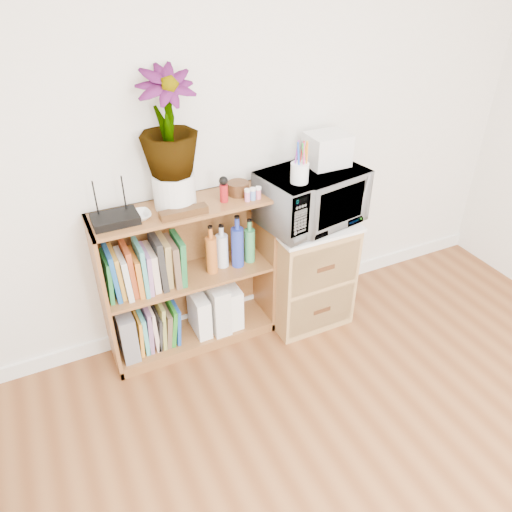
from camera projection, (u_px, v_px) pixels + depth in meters
skirting_board at (236, 305)px, 3.38m from camera, size 4.00×0.02×0.10m
bookshelf at (189, 279)px, 2.92m from camera, size 1.00×0.30×0.95m
wicker_unit at (305, 271)px, 3.20m from camera, size 0.50×0.45×0.70m
microwave at (311, 197)px, 2.90m from camera, size 0.64×0.49×0.32m
pen_cup at (300, 173)px, 2.66m from camera, size 0.10×0.10×0.11m
small_appliance at (327, 149)px, 2.84m from camera, size 0.23×0.19×0.18m
router at (115, 219)px, 2.50m from camera, size 0.23×0.16×0.04m
white_bowl at (138, 216)px, 2.54m from camera, size 0.13×0.13×0.03m
plant_pot at (174, 190)px, 2.61m from camera, size 0.22×0.22×0.19m
potted_plant at (168, 123)px, 2.41m from camera, size 0.29×0.29×0.53m
trinket_box at (184, 212)px, 2.56m from camera, size 0.25×0.06×0.04m
kokeshi_doll at (224, 193)px, 2.68m from camera, size 0.04×0.04×0.10m
wooden_bowl at (238, 188)px, 2.76m from camera, size 0.12×0.12×0.07m
paint_jars at (253, 195)px, 2.71m from camera, size 0.12×0.04×0.06m
file_box at (126, 331)px, 2.91m from camera, size 0.09×0.24×0.31m
magazine_holder_left at (199, 313)px, 3.07m from camera, size 0.09×0.22×0.27m
magazine_holder_mid at (216, 305)px, 3.10m from camera, size 0.10×0.26×0.33m
magazine_holder_right at (230, 303)px, 3.15m from camera, size 0.09×0.22×0.28m
cookbooks at (144, 266)px, 2.74m from camera, size 0.43×0.20×0.31m
liquor_bottles at (235, 243)px, 2.93m from camera, size 0.39×0.07×0.32m
lower_books at (156, 325)px, 2.99m from camera, size 0.26×0.19×0.30m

